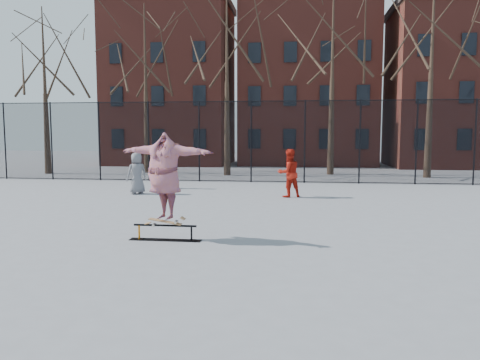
# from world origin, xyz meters

# --- Properties ---
(ground) EXTENTS (100.00, 100.00, 0.00)m
(ground) POSITION_xyz_m (0.00, 0.00, 0.00)
(ground) COLOR slate
(skate_rail) EXTENTS (1.65, 0.25, 0.36)m
(skate_rail) POSITION_xyz_m (-2.06, 0.30, 0.14)
(skate_rail) COLOR black
(skate_rail) RESTS_ON ground
(skateboard) EXTENTS (0.81, 0.19, 0.10)m
(skateboard) POSITION_xyz_m (-2.05, 0.30, 0.41)
(skateboard) COLOR olive
(skateboard) RESTS_ON skate_rail
(skater) EXTENTS (2.48, 1.33, 1.95)m
(skater) POSITION_xyz_m (-2.05, 0.30, 1.43)
(skater) COLOR #683D9A
(skater) RESTS_ON skateboard
(bystander_grey) EXTENTS (0.96, 0.92, 1.66)m
(bystander_grey) POSITION_xyz_m (-5.46, 8.01, 0.83)
(bystander_grey) COLOR slate
(bystander_grey) RESTS_ON ground
(bystander_black) EXTENTS (0.68, 0.52, 1.67)m
(bystander_black) POSITION_xyz_m (-4.77, 9.99, 0.84)
(bystander_black) COLOR black
(bystander_black) RESTS_ON ground
(bystander_red) EXTENTS (1.10, 1.01, 1.82)m
(bystander_red) POSITION_xyz_m (0.57, 7.87, 0.91)
(bystander_red) COLOR #AD1B0F
(bystander_red) RESTS_ON ground
(fence) EXTENTS (34.03, 0.07, 4.00)m
(fence) POSITION_xyz_m (-0.01, 13.00, 2.05)
(fence) COLOR black
(fence) RESTS_ON ground
(tree_row) EXTENTS (33.66, 7.46, 10.67)m
(tree_row) POSITION_xyz_m (-0.25, 17.15, 7.36)
(tree_row) COLOR black
(tree_row) RESTS_ON ground
(rowhouses) EXTENTS (29.00, 7.00, 13.00)m
(rowhouses) POSITION_xyz_m (0.72, 26.00, 6.06)
(rowhouses) COLOR maroon
(rowhouses) RESTS_ON ground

